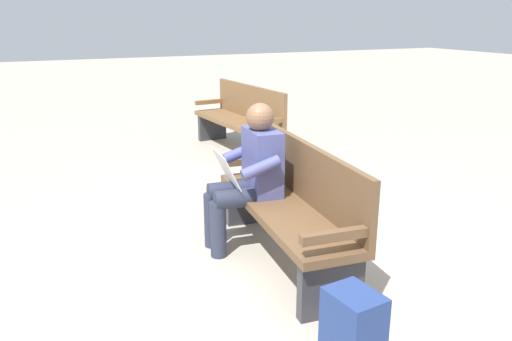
{
  "coord_description": "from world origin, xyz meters",
  "views": [
    {
      "loc": [
        -3.18,
        1.69,
        1.83
      ],
      "look_at": [
        0.17,
        0.15,
        0.7
      ],
      "focal_mm": 35.9,
      "sensor_mm": 36.0,
      "label": 1
    }
  ],
  "objects": [
    {
      "name": "bench_near",
      "position": [
        -0.01,
        -0.07,
        0.46
      ],
      "size": [
        1.84,
        0.65,
        0.9
      ],
      "rotation": [
        0.0,
        0.0,
        -0.1
      ],
      "color": "brown",
      "rests_on": "ground"
    },
    {
      "name": "ground_plane",
      "position": [
        0.0,
        0.0,
        0.0
      ],
      "size": [
        40.0,
        40.0,
        0.0
      ],
      "primitive_type": "plane",
      "color": "#A89E8E"
    },
    {
      "name": "backpack",
      "position": [
        -1.31,
        0.27,
        0.23
      ],
      "size": [
        0.31,
        0.29,
        0.48
      ],
      "rotation": [
        0.0,
        0.0,
        3.25
      ],
      "color": "navy",
      "rests_on": "ground"
    },
    {
      "name": "bench_far",
      "position": [
        3.21,
        -1.03,
        0.46
      ],
      "size": [
        1.84,
        0.64,
        0.9
      ],
      "rotation": [
        0.0,
        0.0,
        0.09
      ],
      "color": "brown",
      "rests_on": "ground"
    },
    {
      "name": "person_seated",
      "position": [
        0.34,
        0.13,
        0.63
      ],
      "size": [
        0.6,
        0.6,
        1.18
      ],
      "rotation": [
        0.0,
        0.0,
        -0.1
      ],
      "color": "#474C84",
      "rests_on": "ground"
    }
  ]
}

